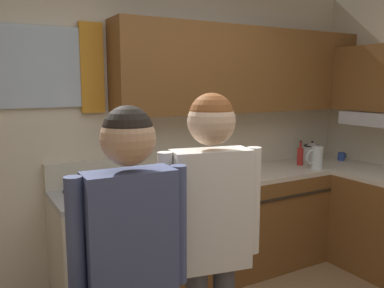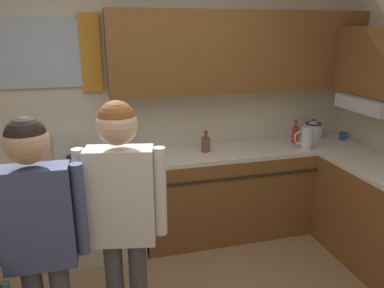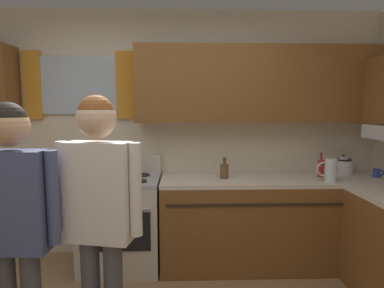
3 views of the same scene
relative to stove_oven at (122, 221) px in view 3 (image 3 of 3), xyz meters
name	(u,v)px [view 3 (image 3 of 3)]	position (x,y,z in m)	size (l,w,h in m)	color
back_wall_unit	(172,115)	(0.50, 0.27, 1.05)	(4.60, 0.42, 2.60)	beige
kitchen_counter_run	(325,237)	(1.87, -0.42, -0.02)	(2.29, 2.10, 0.90)	brown
stove_oven	(122,221)	(0.00, 0.00, 0.00)	(0.76, 0.67, 1.10)	beige
bottle_squat_brown	(224,170)	(1.02, -0.02, 0.51)	(0.08, 0.08, 0.21)	brown
bottle_sauce_red	(321,168)	(2.00, 0.02, 0.53)	(0.06, 0.06, 0.25)	red
mug_cobalt_blue	(377,173)	(2.55, -0.02, 0.48)	(0.11, 0.07, 0.08)	#2D479E
stovetop_kettle	(343,165)	(2.29, 0.14, 0.53)	(0.27, 0.20, 0.21)	silver
water_pitcher	(330,170)	(2.00, -0.19, 0.54)	(0.19, 0.11, 0.22)	silver
adult_holding_child	(14,212)	(-0.32, -1.37, 0.56)	(0.51, 0.22, 1.63)	#4C4C51
adult_in_plaid	(99,202)	(0.13, -1.28, 0.58)	(0.51, 0.23, 1.67)	#4C4C51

